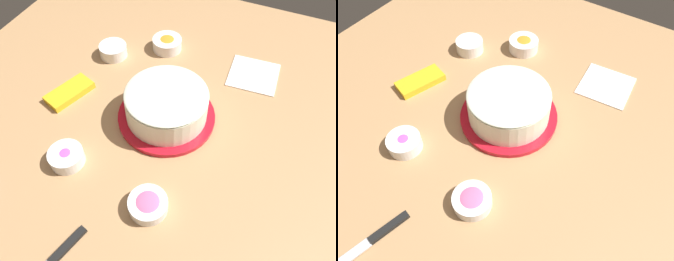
% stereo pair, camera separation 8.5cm
% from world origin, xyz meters
% --- Properties ---
extents(ground_plane, '(1.54, 1.54, 0.00)m').
position_xyz_m(ground_plane, '(0.00, 0.00, 0.00)').
color(ground_plane, tan).
extents(frosted_cake, '(0.27, 0.27, 0.11)m').
position_xyz_m(frosted_cake, '(0.10, 0.05, 0.05)').
color(frosted_cake, red).
rests_on(frosted_cake, ground_plane).
extents(spreading_knife, '(0.23, 0.08, 0.01)m').
position_xyz_m(spreading_knife, '(-0.36, 0.11, 0.01)').
color(spreading_knife, silver).
rests_on(spreading_knife, ground_plane).
extents(sprinkle_bowl_blue, '(0.09, 0.09, 0.04)m').
position_xyz_m(sprinkle_bowl_blue, '(0.28, 0.32, 0.02)').
color(sprinkle_bowl_blue, white).
rests_on(sprinkle_bowl_blue, ground_plane).
extents(sprinkle_bowl_pink, '(0.09, 0.09, 0.04)m').
position_xyz_m(sprinkle_bowl_pink, '(-0.17, -0.02, 0.02)').
color(sprinkle_bowl_pink, white).
rests_on(sprinkle_bowl_pink, ground_plane).
extents(sprinkle_bowl_orange, '(0.10, 0.10, 0.04)m').
position_xyz_m(sprinkle_bowl_orange, '(0.38, 0.18, 0.02)').
color(sprinkle_bowl_orange, white).
rests_on(sprinkle_bowl_orange, ground_plane).
extents(sprinkle_bowl_rainbow, '(0.09, 0.09, 0.04)m').
position_xyz_m(sprinkle_bowl_rainbow, '(-0.14, 0.22, 0.02)').
color(sprinkle_bowl_rainbow, white).
rests_on(sprinkle_bowl_rainbow, ground_plane).
extents(candy_box_lower, '(0.16, 0.11, 0.02)m').
position_xyz_m(candy_box_lower, '(0.06, 0.35, 0.01)').
color(candy_box_lower, yellow).
rests_on(candy_box_lower, ground_plane).
extents(paper_napkin, '(0.16, 0.16, 0.01)m').
position_xyz_m(paper_napkin, '(0.37, -0.13, 0.00)').
color(paper_napkin, white).
rests_on(paper_napkin, ground_plane).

